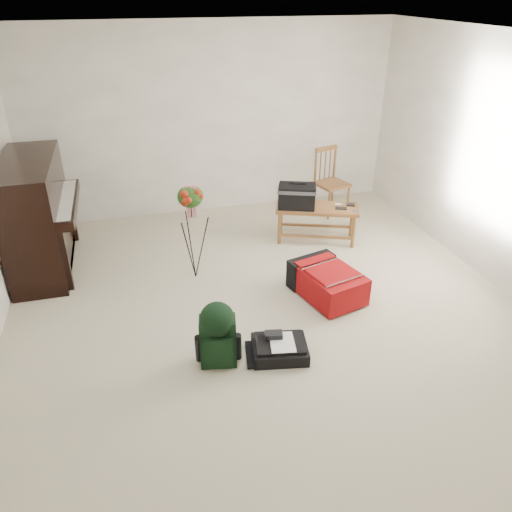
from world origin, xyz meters
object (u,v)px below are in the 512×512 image
object	(u,v)px
red_suitcase	(325,279)
black_duffel	(279,348)
dining_chair	(331,182)
flower_stand	(193,233)
piano	(39,218)
bench	(305,202)
green_backpack	(218,332)

from	to	relation	value
red_suitcase	black_duffel	world-z (taller)	red_suitcase
dining_chair	flower_stand	xyz separation A→B (m)	(-2.12, -1.29, 0.10)
piano	red_suitcase	world-z (taller)	piano
red_suitcase	black_duffel	distance (m)	1.12
bench	flower_stand	bearing A→B (deg)	-140.36
bench	black_duffel	bearing A→B (deg)	-94.15
piano	red_suitcase	bearing A→B (deg)	-26.07
green_backpack	black_duffel	bearing A→B (deg)	6.81
bench	flower_stand	size ratio (longest dim) A/B	0.98
green_backpack	bench	bearing A→B (deg)	63.80
dining_chair	red_suitcase	bearing A→B (deg)	-130.64
flower_stand	red_suitcase	bearing A→B (deg)	-12.86
green_backpack	flower_stand	distance (m)	1.50
red_suitcase	green_backpack	world-z (taller)	green_backpack
piano	flower_stand	world-z (taller)	piano
red_suitcase	black_duffel	xyz separation A→B (m)	(-0.76, -0.82, -0.10)
bench	dining_chair	world-z (taller)	dining_chair
bench	black_duffel	xyz separation A→B (m)	(-0.94, -2.00, -0.47)
piano	bench	bearing A→B (deg)	-3.98
dining_chair	green_backpack	world-z (taller)	dining_chair
dining_chair	flower_stand	distance (m)	2.49
dining_chair	green_backpack	distance (m)	3.52
red_suitcase	green_backpack	distance (m)	1.51
bench	dining_chair	size ratio (longest dim) A/B	1.19
dining_chair	piano	bearing A→B (deg)	172.06
flower_stand	black_duffel	bearing A→B (deg)	-55.52
bench	black_duffel	distance (m)	2.26
red_suitcase	dining_chair	bearing A→B (deg)	51.19
piano	black_duffel	distance (m)	3.10
piano	black_duffel	world-z (taller)	piano
piano	green_backpack	distance (m)	2.70
piano	green_backpack	size ratio (longest dim) A/B	2.50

